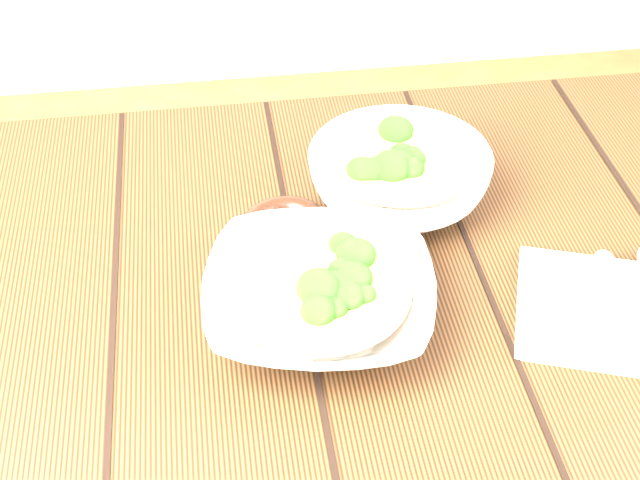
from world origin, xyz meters
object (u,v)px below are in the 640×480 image
(trivet, at_px, (286,229))
(napkin, at_px, (614,313))
(soup_bowl_back, at_px, (399,176))
(table, at_px, (321,371))
(soup_bowl_front, at_px, (319,297))

(trivet, distance_m, napkin, 0.37)
(soup_bowl_back, distance_m, napkin, 0.29)
(soup_bowl_back, relative_size, trivet, 2.45)
(table, distance_m, soup_bowl_front, 0.15)
(table, distance_m, napkin, 0.33)
(soup_bowl_back, xyz_separation_m, trivet, (-0.14, -0.05, -0.02))
(table, xyz_separation_m, soup_bowl_front, (-0.01, -0.03, 0.15))
(napkin, bearing_deg, table, -173.82)
(trivet, xyz_separation_m, napkin, (0.32, -0.17, -0.01))
(table, xyz_separation_m, trivet, (-0.03, 0.10, 0.13))
(soup_bowl_back, bearing_deg, trivet, -159.94)
(trivet, bearing_deg, soup_bowl_back, 20.06)
(napkin, bearing_deg, trivet, 171.60)
(soup_bowl_front, relative_size, soup_bowl_back, 1.01)
(soup_bowl_back, xyz_separation_m, napkin, (0.18, -0.23, -0.03))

